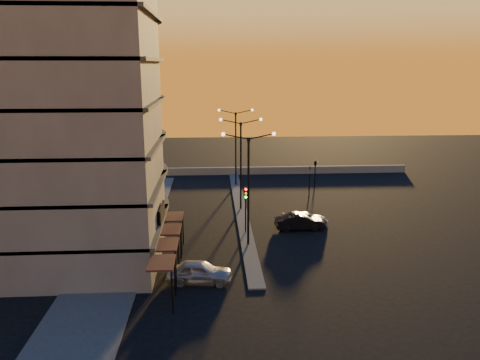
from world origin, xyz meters
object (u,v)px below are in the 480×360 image
traffic_light_main (246,202)px  car_sedan (300,222)px  car_hatchback (200,272)px  streetlamp_mid (241,157)px  car_wagon (306,219)px

traffic_light_main → car_sedan: 5.50m
car_hatchback → car_sedan: (8.87, 10.23, -0.04)m
streetlamp_mid → car_sedan: streetlamp_mid is taller
car_hatchback → car_wagon: size_ratio=1.07×
streetlamp_mid → car_sedan: bearing=-51.8°
streetlamp_mid → car_wagon: 9.29m
car_sedan → car_hatchback: bearing=136.8°
streetlamp_mid → traffic_light_main: 7.62m
car_sedan → car_wagon: car_sedan is taller
car_wagon → streetlamp_mid: bearing=38.1°
car_hatchback → streetlamp_mid: bearing=-6.7°
streetlamp_mid → car_sedan: (5.00, -6.34, -4.86)m
car_wagon → car_hatchback: bearing=129.9°
car_sedan → streetlamp_mid: bearing=36.0°
car_hatchback → car_wagon: (9.66, 11.29, -0.16)m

